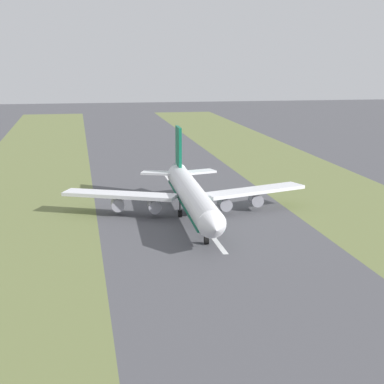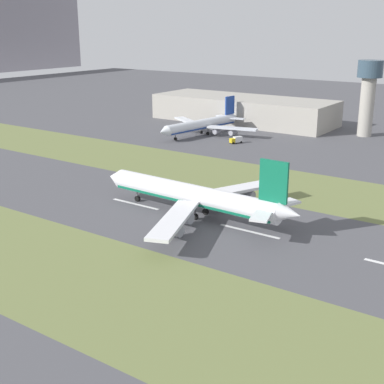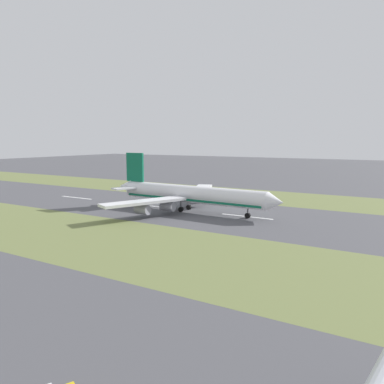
# 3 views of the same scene
# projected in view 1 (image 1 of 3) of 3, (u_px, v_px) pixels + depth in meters

# --- Properties ---
(ground_plane) EXTENTS (800.00, 800.00, 0.00)m
(ground_plane) POSITION_uv_depth(u_px,v_px,m) (198.00, 218.00, 160.62)
(ground_plane) COLOR #4C4C51
(grass_median_west) EXTENTS (40.00, 600.00, 0.01)m
(grass_median_west) POSITION_uv_depth(u_px,v_px,m) (366.00, 210.00, 168.39)
(grass_median_west) COLOR olive
(grass_median_west) RESTS_ON ground
(grass_median_east) EXTENTS (40.00, 600.00, 0.01)m
(grass_median_east) POSITION_uv_depth(u_px,v_px,m) (13.00, 226.00, 152.85)
(grass_median_east) COLOR olive
(grass_median_east) RESTS_ON ground
(centreline_dash_near) EXTENTS (1.20, 18.00, 0.01)m
(centreline_dash_near) POSITION_uv_depth(u_px,v_px,m) (166.00, 175.00, 216.63)
(centreline_dash_near) COLOR silver
(centreline_dash_near) RESTS_ON ground
(centreline_dash_mid) EXTENTS (1.20, 18.00, 0.01)m
(centreline_dash_mid) POSITION_uv_depth(u_px,v_px,m) (186.00, 202.00, 178.13)
(centreline_dash_mid) COLOR silver
(centreline_dash_mid) RESTS_ON ground
(centreline_dash_far) EXTENTS (1.20, 18.00, 0.01)m
(centreline_dash_far) POSITION_uv_depth(u_px,v_px,m) (217.00, 242.00, 139.63)
(centreline_dash_far) COLOR silver
(centreline_dash_far) RESTS_ON ground
(airplane_main_jet) EXTENTS (64.10, 67.14, 20.20)m
(airplane_main_jet) POSITION_uv_depth(u_px,v_px,m) (191.00, 194.00, 159.14)
(airplane_main_jet) COLOR white
(airplane_main_jet) RESTS_ON ground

